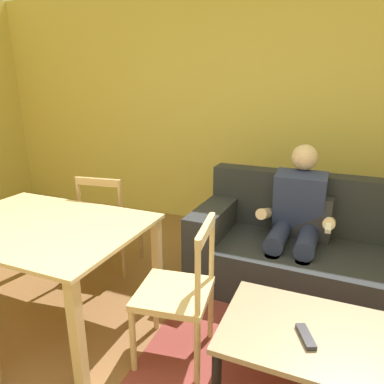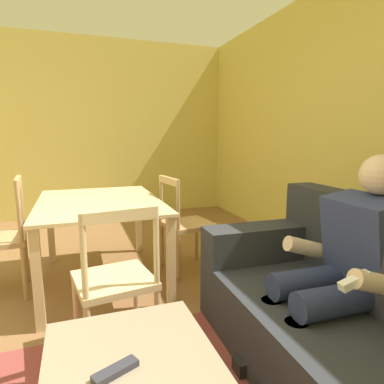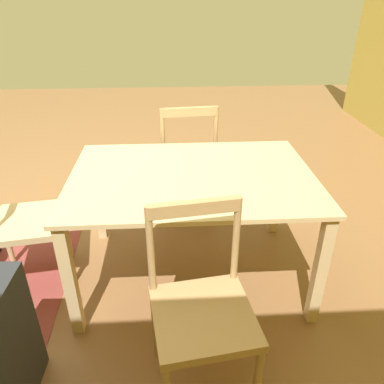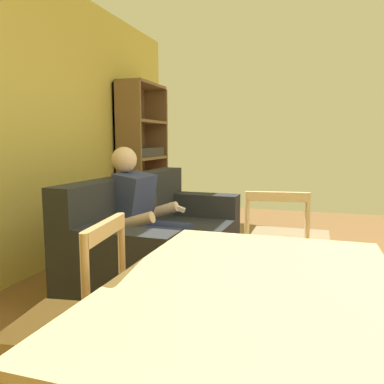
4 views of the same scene
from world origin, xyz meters
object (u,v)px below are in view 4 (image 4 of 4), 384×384
object	(u,v)px
dining_table	(253,307)
dining_chair_near_wall	(71,325)
tv_remote	(297,242)
person_lounging	(146,217)
dining_chair_facing_couch	(277,268)
bookshelf	(142,174)
couch	(158,241)
coffee_table	(288,247)

from	to	relation	value
dining_table	dining_chair_near_wall	size ratio (longest dim) A/B	1.57
tv_remote	dining_table	size ratio (longest dim) A/B	0.12
tv_remote	dining_chair_near_wall	xyz separation A→B (m)	(-1.75, 0.84, 0.02)
person_lounging	dining_chair_facing_couch	size ratio (longest dim) A/B	1.31
person_lounging	bookshelf	size ratio (longest dim) A/B	0.59
dining_table	dining_chair_near_wall	world-z (taller)	dining_chair_near_wall
couch	bookshelf	xyz separation A→B (m)	(1.66, 0.91, 0.44)
coffee_table	dining_table	xyz separation A→B (m)	(-1.81, 0.01, 0.26)
couch	bookshelf	size ratio (longest dim) A/B	1.07
dining_chair_near_wall	bookshelf	bearing A→B (deg)	19.96
person_lounging	coffee_table	world-z (taller)	person_lounging
dining_chair_facing_couch	tv_remote	bearing A→B (deg)	-6.54
person_lounging	tv_remote	xyz separation A→B (m)	(0.19, -1.20, -0.16)
couch	dining_table	xyz separation A→B (m)	(-1.80, -1.11, 0.30)
dining_table	person_lounging	bearing A→B (deg)	35.57
dining_table	dining_chair_near_wall	distance (m)	0.78
tv_remote	coffee_table	bearing A→B (deg)	25.06
dining_chair_near_wall	dining_chair_facing_couch	distance (m)	1.27
person_lounging	bookshelf	distance (m)	2.11
dining_table	dining_chair_near_wall	bearing A→B (deg)	89.68
bookshelf	dining_chair_facing_couch	world-z (taller)	bookshelf
coffee_table	tv_remote	bearing A→B (deg)	-130.73
tv_remote	dining_chair_facing_couch	world-z (taller)	dining_chair_facing_couch
bookshelf	dining_chair_facing_couch	bearing A→B (deg)	-140.44
couch	dining_chair_near_wall	size ratio (longest dim) A/B	2.34
coffee_table	dining_chair_near_wall	xyz separation A→B (m)	(-1.81, 0.77, 0.08)
couch	dining_table	world-z (taller)	couch
couch	dining_chair_facing_couch	size ratio (longest dim) A/B	2.35
tv_remote	bookshelf	world-z (taller)	bookshelf
dining_chair_facing_couch	couch	bearing A→B (deg)	54.86
dining_chair_facing_couch	bookshelf	bearing A→B (deg)	39.56
bookshelf	couch	bearing A→B (deg)	-151.27
dining_chair_near_wall	tv_remote	bearing A→B (deg)	-25.64
person_lounging	dining_table	distance (m)	1.92
coffee_table	tv_remote	xyz separation A→B (m)	(-0.06, -0.07, 0.06)
person_lounging	dining_chair_facing_couch	xyz separation A→B (m)	(-0.54, -1.11, -0.15)
tv_remote	dining_chair_near_wall	bearing A→B (deg)	130.14
bookshelf	dining_chair_near_wall	xyz separation A→B (m)	(-3.46, -1.26, -0.32)
couch	tv_remote	xyz separation A→B (m)	(-0.05, -1.19, 0.10)
coffee_table	tv_remote	world-z (taller)	tv_remote
couch	dining_table	size ratio (longest dim) A/B	1.49
dining_table	coffee_table	bearing A→B (deg)	-0.39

